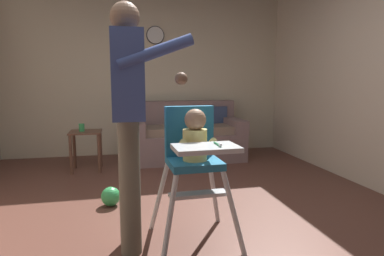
{
  "coord_description": "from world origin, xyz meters",
  "views": [
    {
      "loc": [
        -0.43,
        -2.38,
        1.16
      ],
      "look_at": [
        0.09,
        0.01,
        0.81
      ],
      "focal_mm": 30.67,
      "sensor_mm": 36.0,
      "label": 1
    }
  ],
  "objects_px": {
    "high_chair": "(194,149)",
    "wall_clock": "(155,35)",
    "side_table": "(86,142)",
    "adult_standing": "(129,114)",
    "sippy_cup": "(82,128)",
    "couch": "(186,137)",
    "toy_ball_second": "(111,196)"
  },
  "relations": [
    {
      "from": "adult_standing",
      "to": "side_table",
      "type": "distance_m",
      "value": 2.33
    },
    {
      "from": "wall_clock",
      "to": "adult_standing",
      "type": "bearing_deg",
      "value": -99.51
    },
    {
      "from": "toy_ball_second",
      "to": "sippy_cup",
      "type": "relative_size",
      "value": 1.79
    },
    {
      "from": "couch",
      "to": "side_table",
      "type": "height_order",
      "value": "couch"
    },
    {
      "from": "high_chair",
      "to": "adult_standing",
      "type": "bearing_deg",
      "value": -90.01
    },
    {
      "from": "side_table",
      "to": "sippy_cup",
      "type": "xyz_separation_m",
      "value": [
        -0.04,
        0.0,
        0.19
      ]
    },
    {
      "from": "high_chair",
      "to": "side_table",
      "type": "bearing_deg",
      "value": -158.27
    },
    {
      "from": "adult_standing",
      "to": "toy_ball_second",
      "type": "bearing_deg",
      "value": 99.55
    },
    {
      "from": "wall_clock",
      "to": "high_chair",
      "type": "bearing_deg",
      "value": -91.27
    },
    {
      "from": "toy_ball_second",
      "to": "sippy_cup",
      "type": "height_order",
      "value": "sippy_cup"
    },
    {
      "from": "adult_standing",
      "to": "side_table",
      "type": "xyz_separation_m",
      "value": [
        -0.51,
        2.21,
        -0.56
      ]
    },
    {
      "from": "high_chair",
      "to": "wall_clock",
      "type": "distance_m",
      "value": 3.29
    },
    {
      "from": "toy_ball_second",
      "to": "wall_clock",
      "type": "xyz_separation_m",
      "value": [
        0.68,
        2.23,
        1.79
      ]
    },
    {
      "from": "couch",
      "to": "sippy_cup",
      "type": "xyz_separation_m",
      "value": [
        -1.46,
        -0.4,
        0.24
      ]
    },
    {
      "from": "high_chair",
      "to": "side_table",
      "type": "relative_size",
      "value": 1.9
    },
    {
      "from": "high_chair",
      "to": "wall_clock",
      "type": "relative_size",
      "value": 3.51
    },
    {
      "from": "toy_ball_second",
      "to": "side_table",
      "type": "relative_size",
      "value": 0.34
    },
    {
      "from": "couch",
      "to": "sippy_cup",
      "type": "bearing_deg",
      "value": -74.68
    },
    {
      "from": "side_table",
      "to": "sippy_cup",
      "type": "height_order",
      "value": "sippy_cup"
    },
    {
      "from": "side_table",
      "to": "adult_standing",
      "type": "bearing_deg",
      "value": -77.11
    },
    {
      "from": "adult_standing",
      "to": "wall_clock",
      "type": "bearing_deg",
      "value": 79.06
    },
    {
      "from": "sippy_cup",
      "to": "wall_clock",
      "type": "distance_m",
      "value": 1.9
    },
    {
      "from": "couch",
      "to": "side_table",
      "type": "relative_size",
      "value": 3.2
    },
    {
      "from": "sippy_cup",
      "to": "wall_clock",
      "type": "xyz_separation_m",
      "value": [
        1.07,
        0.88,
        1.31
      ]
    },
    {
      "from": "couch",
      "to": "adult_standing",
      "type": "bearing_deg",
      "value": -19.19
    },
    {
      "from": "side_table",
      "to": "high_chair",
      "type": "bearing_deg",
      "value": -66.5
    },
    {
      "from": "adult_standing",
      "to": "toy_ball_second",
      "type": "distance_m",
      "value": 1.22
    },
    {
      "from": "high_chair",
      "to": "toy_ball_second",
      "type": "bearing_deg",
      "value": -145.56
    },
    {
      "from": "couch",
      "to": "sippy_cup",
      "type": "relative_size",
      "value": 16.66
    },
    {
      "from": "adult_standing",
      "to": "sippy_cup",
      "type": "bearing_deg",
      "value": 102.56
    },
    {
      "from": "couch",
      "to": "toy_ball_second",
      "type": "bearing_deg",
      "value": -31.44
    },
    {
      "from": "toy_ball_second",
      "to": "sippy_cup",
      "type": "distance_m",
      "value": 1.49
    }
  ]
}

